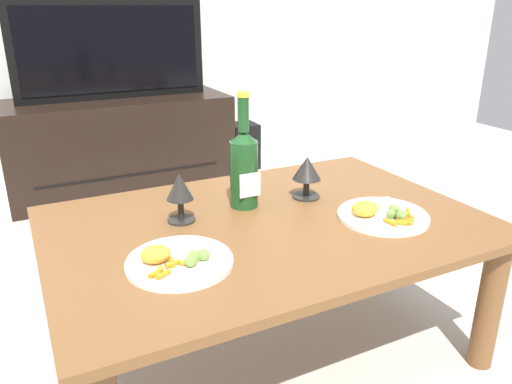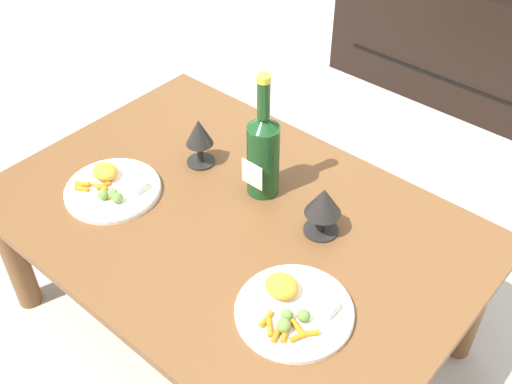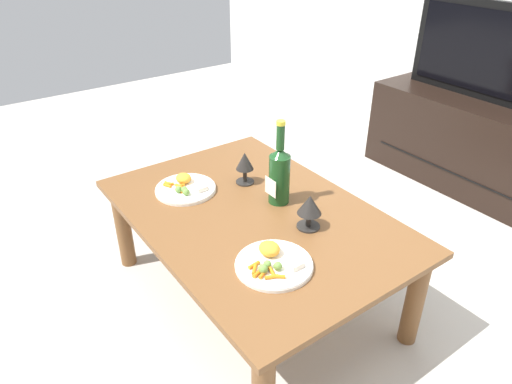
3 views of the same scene
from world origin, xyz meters
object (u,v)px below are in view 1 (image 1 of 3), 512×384
tv_screen (111,49)px  goblet_left (180,190)px  dinner_plate_right (382,214)px  tv_stand (120,144)px  wine_bottle (244,165)px  floor_speaker (243,146)px  dinner_plate_left (178,260)px  dining_table (267,242)px  goblet_right (307,171)px

tv_screen → goblet_left: bearing=-95.4°
dinner_plate_right → tv_screen: bearing=101.6°
tv_stand → goblet_left: 1.58m
wine_bottle → dinner_plate_right: wine_bottle is taller
tv_screen → dinner_plate_right: tv_screen is taller
tv_stand → floor_speaker: bearing=3.1°
tv_screen → dinner_plate_left: tv_screen is taller
tv_stand → tv_screen: size_ratio=1.20×
tv_stand → tv_screen: 0.52m
dining_table → tv_screen: 1.71m
tv_screen → dinner_plate_right: (0.37, -1.79, -0.34)m
floor_speaker → tv_screen: bearing=-175.6°
tv_stand → dinner_plate_left: tv_stand is taller
tv_stand → goblet_right: goblet_right is taller
tv_stand → dinner_plate_right: 1.84m
wine_bottle → goblet_left: (-0.21, -0.02, -0.04)m
wine_bottle → dinner_plate_right: bearing=-40.4°
goblet_left → dinner_plate_left: 0.27m
dining_table → dinner_plate_right: bearing=-23.9°
goblet_right → dinner_plate_right: (0.10, -0.24, -0.08)m
dinner_plate_left → floor_speaker: bearing=60.7°
goblet_right → dinner_plate_right: goblet_right is taller
floor_speaker → dinner_plate_left: size_ratio=1.16×
tv_screen → goblet_right: tv_screen is taller
floor_speaker → wine_bottle: bearing=-113.9°
dinner_plate_left → dinner_plate_right: dinner_plate_right is taller
dining_table → dinner_plate_right: 0.34m
tv_stand → goblet_left: goblet_left is taller
wine_bottle → dinner_plate_left: (-0.30, -0.26, -0.12)m
dining_table → tv_screen: bearing=92.4°
tv_stand → dining_table: bearing=-87.6°
tv_stand → floor_speaker: size_ratio=4.15×
tv_stand → floor_speaker: 0.81m
tv_screen → dinner_plate_left: size_ratio=4.03×
goblet_right → tv_screen: bearing=99.7°
goblet_right → wine_bottle: bearing=173.8°
tv_screen → dinner_plate_right: 1.86m
tv_screen → tv_stand: bearing=90.0°
wine_bottle → goblet_left: 0.21m
dining_table → goblet_left: bearing=153.5°
dining_table → floor_speaker: (0.73, 1.71, -0.22)m
tv_screen → floor_speaker: bearing=3.3°
dinner_plate_left → dinner_plate_right: (0.60, -0.00, 0.00)m
tv_stand → dinner_plate_left: (-0.24, -1.79, 0.18)m
goblet_left → dinner_plate_left: size_ratio=0.56×
dining_table → dinner_plate_right: size_ratio=4.68×
tv_stand → goblet_left: size_ratio=8.59×
goblet_right → dinner_plate_right: size_ratio=0.52×
goblet_left → dining_table: bearing=-26.5°
wine_bottle → goblet_right: (0.21, -0.02, -0.04)m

